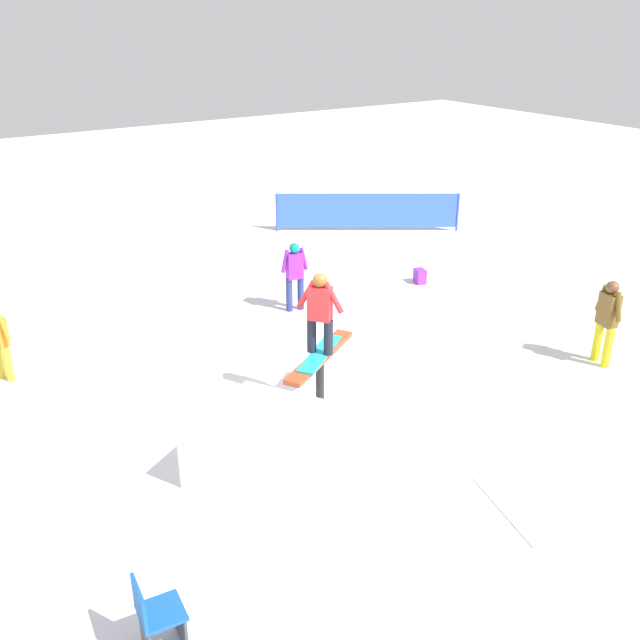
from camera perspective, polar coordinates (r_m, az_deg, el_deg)
The scene contains 10 objects.
ground_plane at distance 11.84m, azimuth 0.00°, elevation -6.66°, with size 60.00×60.00×0.00m, color white.
rail_feature at distance 11.48m, azimuth 0.00°, elevation -3.46°, with size 1.87×1.30×0.90m.
snow_kicker_ramp at distance 10.16m, azimuth -4.77°, elevation -9.84°, with size 1.80×1.50×0.77m, color white.
main_rider_on_rail at distance 11.11m, azimuth 0.00°, elevation 0.44°, with size 1.29×1.08×1.38m.
bystander_brown at distance 13.71m, azimuth 21.99°, elevation 0.14°, with size 0.31×0.67×1.61m.
bystander_purple at distance 15.07m, azimuth -2.04°, elevation 3.78°, with size 0.61×0.26×1.50m.
loose_snowboard_white at distance 9.92m, azimuth 14.90°, elevation -14.29°, with size 1.51×0.28×0.02m, color white.
folding_chair at distance 7.88m, azimuth -12.93°, elevation -22.18°, with size 0.48×0.48×0.88m.
backpack_on_snow at distance 16.99m, azimuth 8.00°, elevation 3.49°, with size 0.30×0.22×0.34m, color purple.
safety_fence at distance 20.82m, azimuth 3.80°, elevation 8.73°, with size 4.43×2.93×1.10m.
Camera 1 is at (-5.60, -8.52, 6.01)m, focal length 40.00 mm.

